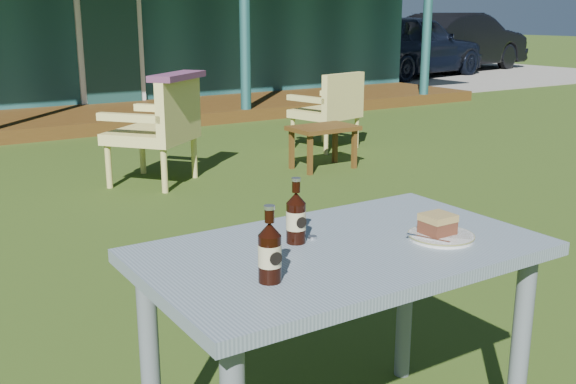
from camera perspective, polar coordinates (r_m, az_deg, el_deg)
ground at (r=3.60m, az=-11.36°, el=-8.20°), size 80.00×80.00×0.00m
gravel_strip at (r=16.52m, az=12.53°, el=9.64°), size 9.00×6.00×0.02m
car_near at (r=15.82m, az=10.17°, el=12.13°), size 4.48×2.49×1.44m
car_far at (r=18.02m, az=14.22°, el=12.21°), size 4.57×2.26×1.44m
cafe_table at (r=2.06m, az=4.55°, el=-7.22°), size 1.20×0.70×0.72m
plate at (r=2.13m, az=12.83°, el=-3.66°), size 0.20×0.20×0.01m
cake_slice at (r=2.13m, az=12.55°, el=-2.63°), size 0.09×0.09×0.06m
fork at (r=2.08m, az=11.77°, el=-3.85°), size 0.06×0.13×0.00m
cola_bottle_near at (r=2.02m, az=0.68°, el=-2.14°), size 0.06×0.06×0.20m
cola_bottle_far at (r=1.73m, az=-1.56°, el=-5.07°), size 0.06×0.06×0.20m
bottle_cap at (r=2.08m, az=2.09°, el=-3.85°), size 0.03×0.03×0.01m
armchair_left at (r=5.73m, az=-10.77°, el=5.56°), size 0.89×0.89×0.88m
armchair_right at (r=7.15m, az=3.66°, el=7.24°), size 0.71×0.69×0.81m
floral_throw at (r=5.60m, az=-9.34°, el=9.66°), size 0.64×0.58×0.05m
side_table at (r=6.23m, az=3.00°, el=5.07°), size 0.60×0.40×0.40m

